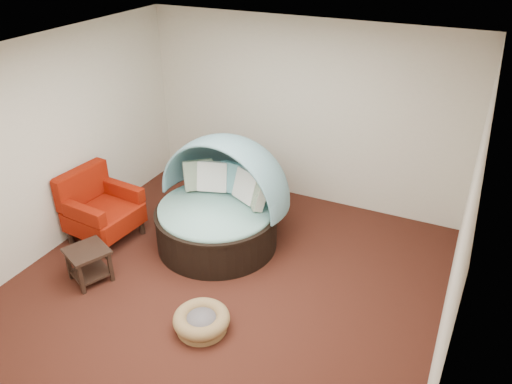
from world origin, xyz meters
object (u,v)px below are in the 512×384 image
at_px(canopy_daybed, 220,197).
at_px(pet_basket, 202,321).
at_px(side_table, 88,260).
at_px(red_armchair, 100,208).

xyz_separation_m(canopy_daybed, pet_basket, (0.63, -1.60, -0.59)).
xyz_separation_m(pet_basket, side_table, (-1.69, 0.15, 0.18)).
distance_m(canopy_daybed, side_table, 1.85).
relative_size(canopy_daybed, side_table, 3.01).
relative_size(canopy_daybed, pet_basket, 2.90).
bearing_deg(red_armchair, pet_basket, -18.66).
height_order(red_armchair, side_table, red_armchair).
bearing_deg(canopy_daybed, pet_basket, -63.74).
bearing_deg(red_armchair, side_table, -53.58).
distance_m(canopy_daybed, red_armchair, 1.70).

